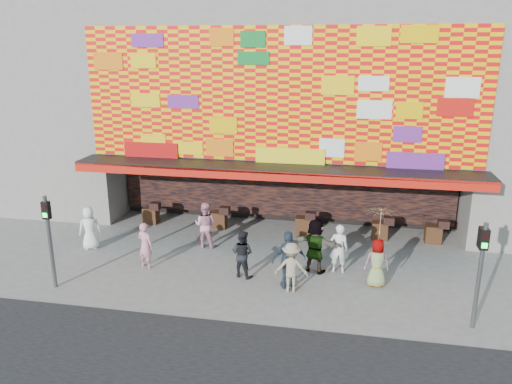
% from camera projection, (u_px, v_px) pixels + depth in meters
% --- Properties ---
extents(ground, '(90.00, 90.00, 0.00)m').
position_uv_depth(ground, '(257.00, 282.00, 16.02)').
color(ground, slate).
rests_on(ground, ground).
extents(shop_building, '(15.20, 9.40, 10.00)m').
position_uv_depth(shop_building, '(292.00, 94.00, 22.23)').
color(shop_building, gray).
rests_on(shop_building, ground).
extents(neighbor_left, '(11.00, 8.00, 12.00)m').
position_uv_depth(neighbor_left, '(26.00, 73.00, 24.21)').
color(neighbor_left, gray).
rests_on(neighbor_left, ground).
extents(signal_left, '(0.22, 0.20, 3.00)m').
position_uv_depth(signal_left, '(49.00, 232.00, 15.21)').
color(signal_left, '#59595B').
rests_on(signal_left, ground).
extents(signal_right, '(0.22, 0.20, 3.00)m').
position_uv_depth(signal_right, '(481.00, 264.00, 12.95)').
color(signal_right, '#59595B').
rests_on(signal_right, ground).
extents(ped_a, '(0.94, 0.82, 1.62)m').
position_uv_depth(ped_a, '(90.00, 228.00, 18.48)').
color(ped_a, white).
rests_on(ped_a, ground).
extents(ped_b, '(0.68, 0.55, 1.61)m').
position_uv_depth(ped_b, '(145.00, 245.00, 16.91)').
color(ped_b, '#CD8493').
rests_on(ped_b, ground).
extents(ped_c, '(0.92, 0.80, 1.59)m').
position_uv_depth(ped_c, '(242.00, 254.00, 16.25)').
color(ped_c, black).
rests_on(ped_c, ground).
extents(ped_d, '(1.07, 0.67, 1.59)m').
position_uv_depth(ped_d, '(291.00, 267.00, 15.26)').
color(ped_d, gray).
rests_on(ped_d, ground).
extents(ped_e, '(1.18, 0.86, 1.86)m').
position_uv_depth(ped_e, '(289.00, 260.00, 15.46)').
color(ped_e, '#2C3C4E').
rests_on(ped_e, ground).
extents(ped_f, '(1.81, 1.00, 1.86)m').
position_uv_depth(ped_f, '(315.00, 246.00, 16.52)').
color(ped_f, gray).
rests_on(ped_f, ground).
extents(ped_g, '(0.82, 0.58, 1.58)m').
position_uv_depth(ped_g, '(377.00, 263.00, 15.57)').
color(ped_g, gray).
rests_on(ped_g, ground).
extents(ped_h, '(0.62, 0.41, 1.68)m').
position_uv_depth(ped_h, '(339.00, 248.00, 16.54)').
color(ped_h, silver).
rests_on(ped_h, ground).
extents(ped_i, '(0.90, 0.73, 1.73)m').
position_uv_depth(ped_i, '(205.00, 225.00, 18.64)').
color(ped_i, pink).
rests_on(ped_i, ground).
extents(parasol, '(1.29, 1.30, 1.84)m').
position_uv_depth(parasol, '(380.00, 222.00, 15.19)').
color(parasol, '#CFBC82').
rests_on(parasol, ground).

